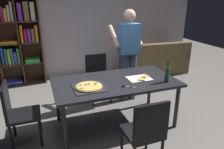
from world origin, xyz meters
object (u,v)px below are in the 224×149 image
at_px(dining_table, 115,85).
at_px(person_serving_pizza, 128,51).
at_px(chair_left_end, 17,111).
at_px(couch, 154,62).
at_px(bookshelf, 9,41).
at_px(chair_far_side, 98,75).
at_px(wine_bottle, 167,74).
at_px(pepperoni_pizza_on_tray, 89,87).
at_px(chair_near_camera, 146,130).
at_px(kitchen_scissors, 126,87).

relative_size(dining_table, person_serving_pizza, 1.06).
xyz_separation_m(chair_left_end, couch, (3.31, 1.99, -0.21)).
xyz_separation_m(chair_left_end, bookshelf, (-0.21, 2.38, 0.52)).
xyz_separation_m(chair_far_side, wine_bottle, (0.70, -1.28, 0.36)).
bearing_deg(pepperoni_pizza_on_tray, couch, 42.06).
xyz_separation_m(chair_far_side, bookshelf, (-1.63, 1.40, 0.52)).
height_order(dining_table, chair_far_side, chair_far_side).
height_order(chair_near_camera, wine_bottle, wine_bottle).
distance_m(dining_table, person_serving_pizza, 0.99).
height_order(chair_near_camera, chair_far_side, same).
relative_size(chair_far_side, bookshelf, 0.46).
relative_size(bookshelf, pepperoni_pizza_on_tray, 4.47).
bearing_deg(chair_near_camera, bookshelf, 115.87).
height_order(chair_near_camera, bookshelf, bookshelf).
relative_size(chair_far_side, kitchen_scissors, 4.70).
xyz_separation_m(couch, pepperoni_pizza_on_tray, (-2.34, -2.11, 0.46)).
height_order(dining_table, kitchen_scissors, kitchen_scissors).
relative_size(bookshelf, kitchen_scissors, 10.18).
relative_size(person_serving_pizza, wine_bottle, 5.54).
height_order(chair_far_side, chair_left_end, same).
distance_m(bookshelf, person_serving_pizza, 2.71).
bearing_deg(kitchen_scissors, chair_left_end, 169.53).
bearing_deg(person_serving_pizza, wine_bottle, -81.58).
bearing_deg(dining_table, pepperoni_pizza_on_tray, -164.62).
xyz_separation_m(bookshelf, wine_bottle, (2.33, -2.67, -0.16)).
bearing_deg(chair_near_camera, pepperoni_pizza_on_tray, 117.11).
bearing_deg(chair_near_camera, dining_table, 90.00).
height_order(wine_bottle, kitchen_scissors, wine_bottle).
bearing_deg(chair_left_end, dining_table, 0.00).
height_order(person_serving_pizza, wine_bottle, person_serving_pizza).
xyz_separation_m(dining_table, chair_left_end, (-1.42, 0.00, -0.17)).
distance_m(person_serving_pizza, pepperoni_pizza_on_tray, 1.35).
bearing_deg(chair_left_end, chair_near_camera, -34.73).
xyz_separation_m(chair_near_camera, person_serving_pizza, (0.55, 1.74, 0.49)).
relative_size(wine_bottle, kitchen_scissors, 1.65).
bearing_deg(person_serving_pizza, chair_far_side, 158.10).
distance_m(chair_near_camera, kitchen_scissors, 0.75).
bearing_deg(chair_near_camera, person_serving_pizza, 72.56).
bearing_deg(bookshelf, pepperoni_pizza_on_tray, -64.56).
bearing_deg(person_serving_pizza, chair_near_camera, -107.44).
bearing_deg(dining_table, chair_left_end, 180.00).
relative_size(chair_left_end, kitchen_scissors, 4.70).
bearing_deg(dining_table, kitchen_scissors, -78.29).
distance_m(chair_left_end, pepperoni_pizza_on_tray, 1.02).
xyz_separation_m(dining_table, chair_far_side, (0.00, 0.98, -0.17)).
bearing_deg(dining_table, chair_near_camera, -90.00).
height_order(couch, bookshelf, bookshelf).
bearing_deg(couch, wine_bottle, -117.54).
distance_m(chair_far_side, kitchen_scissors, 1.28).
distance_m(couch, bookshelf, 3.62).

